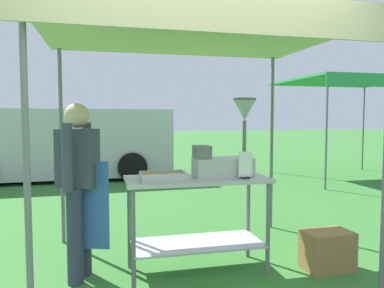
{
  "coord_description": "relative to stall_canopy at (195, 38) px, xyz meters",
  "views": [
    {
      "loc": [
        -0.66,
        -2.33,
        1.47
      ],
      "look_at": [
        0.2,
        1.25,
        1.22
      ],
      "focal_mm": 34.77,
      "sensor_mm": 36.0,
      "label": 1
    }
  ],
  "objects": [
    {
      "name": "neighbour_tent",
      "position": [
        5.03,
        4.48,
        0.1
      ],
      "size": [
        3.04,
        2.69,
        2.41
      ],
      "color": "slate",
      "rests_on": "ground"
    },
    {
      "name": "menu_sign",
      "position": [
        0.42,
        -0.26,
        -1.21
      ],
      "size": [
        0.13,
        0.05,
        0.25
      ],
      "color": "black",
      "rests_on": "donut_cart"
    },
    {
      "name": "donut_tray",
      "position": [
        -0.35,
        -0.18,
        -1.29
      ],
      "size": [
        0.41,
        0.27,
        0.07
      ],
      "color": "#B7B7BC",
      "rests_on": "donut_cart"
    },
    {
      "name": "vendor",
      "position": [
        -1.08,
        -0.01,
        -1.33
      ],
      "size": [
        0.46,
        0.53,
        1.61
      ],
      "color": "#2D3347",
      "rests_on": "ground"
    },
    {
      "name": "stall_canopy",
      "position": [
        0.0,
        0.0,
        0.0
      ],
      "size": [
        2.86,
        2.26,
        2.33
      ],
      "color": "slate",
      "rests_on": "ground"
    },
    {
      "name": "van_silver",
      "position": [
        -1.81,
        6.13,
        -1.36
      ],
      "size": [
        5.23,
        2.21,
        1.69
      ],
      "color": "#BCBCC1",
      "rests_on": "ground"
    },
    {
      "name": "supply_crate",
      "position": [
        1.25,
        -0.35,
        -2.05
      ],
      "size": [
        0.48,
        0.32,
        0.38
      ],
      "color": "olive",
      "rests_on": "ground"
    },
    {
      "name": "donut_cart",
      "position": [
        0.0,
        -0.1,
        -1.57
      ],
      "size": [
        1.35,
        0.58,
        0.92
      ],
      "color": "#B7B7BC",
      "rests_on": "ground"
    },
    {
      "name": "ground_plane",
      "position": [
        -0.2,
        4.85,
        -2.24
      ],
      "size": [
        70.0,
        70.0,
        0.0
      ],
      "primitive_type": "plane",
      "color": "#33702D"
    },
    {
      "name": "donut_fryer",
      "position": [
        0.3,
        -0.08,
        -1.09
      ],
      "size": [
        0.61,
        0.28,
        0.76
      ],
      "color": "#B7B7BC",
      "rests_on": "donut_cart"
    }
  ]
}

